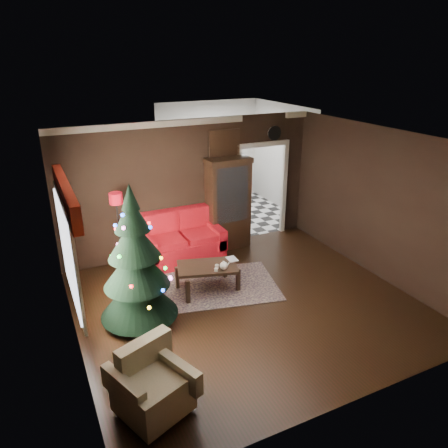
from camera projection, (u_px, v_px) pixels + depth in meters
name	position (u px, v px, depth m)	size (l,w,h in m)	color
floor	(247.00, 304.00, 7.26)	(5.50, 5.50, 0.00)	black
ceiling	(250.00, 141.00, 6.21)	(5.50, 5.50, 0.00)	white
wall_back	(191.00, 187.00, 8.83)	(5.50, 5.50, 0.00)	black
wall_front	(357.00, 308.00, 4.65)	(5.50, 5.50, 0.00)	black
wall_left	(67.00, 263.00, 5.64)	(5.50, 5.50, 0.00)	black
wall_right	(379.00, 204.00, 7.84)	(5.50, 5.50, 0.00)	black
doorway	(261.00, 192.00, 9.64)	(1.10, 0.10, 2.10)	beige
left_window	(68.00, 253.00, 5.80)	(0.05, 1.60, 1.40)	white
valance	(66.00, 195.00, 5.53)	(0.12, 2.10, 0.35)	#A82614
kitchen_floor	(231.00, 214.00, 11.29)	(3.00, 3.00, 0.00)	silver
kitchen_window	(209.00, 141.00, 11.86)	(0.70, 0.06, 0.70)	white
rug	(220.00, 285.00, 7.82)	(2.06, 1.50, 0.01)	#3A2735
loveseat	(182.00, 238.00, 8.63)	(1.70, 0.90, 1.00)	#9D0011
curio_cabinet	(228.00, 205.00, 9.11)	(0.90, 0.45, 1.90)	black
floor_lamp	(119.00, 232.00, 8.04)	(0.27, 0.27, 1.58)	black
christmas_tree	(136.00, 262.00, 6.41)	(1.22, 1.22, 2.32)	black
armchair	(152.00, 382.00, 4.90)	(0.77, 0.77, 0.79)	#BBA795
coffee_table	(207.00, 277.00, 7.62)	(1.05, 0.63, 0.47)	black
teapot	(224.00, 265.00, 7.37)	(0.16, 0.16, 0.15)	white
cup_a	(217.00, 266.00, 7.44)	(0.07, 0.07, 0.06)	white
cup_b	(216.00, 270.00, 7.33)	(0.06, 0.06, 0.05)	white
book	(228.00, 255.00, 7.68)	(0.17, 0.02, 0.23)	tan
wall_clock	(274.00, 133.00, 9.20)	(0.32, 0.32, 0.06)	white
painting	(224.00, 144.00, 8.77)	(0.62, 0.05, 0.52)	#B27742
kitchen_counter	(213.00, 186.00, 12.12)	(1.80, 0.60, 0.90)	silver
kitchen_table	(226.00, 206.00, 10.78)	(0.70, 0.70, 0.75)	brown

